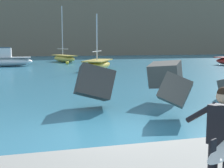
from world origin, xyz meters
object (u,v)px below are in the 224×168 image
boat_near_left (7,60)px  mooring_buoy_inner (67,63)px  boat_near_centre (98,64)px  boat_mid_centre (64,58)px

boat_near_left → mooring_buoy_inner: boat_near_left is taller
boat_near_left → mooring_buoy_inner: bearing=11.9°
boat_near_centre → mooring_buoy_inner: (-2.02, 9.10, -0.33)m
boat_near_left → boat_near_centre: (9.25, -7.57, -0.19)m
mooring_buoy_inner → boat_mid_centre: bearing=88.1°
boat_mid_centre → mooring_buoy_inner: 5.14m
boat_near_centre → boat_mid_centre: (-1.85, 14.22, 0.03)m
boat_near_left → mooring_buoy_inner: 7.41m
boat_mid_centre → mooring_buoy_inner: size_ratio=18.18×
boat_near_centre → boat_near_left: bearing=140.7°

